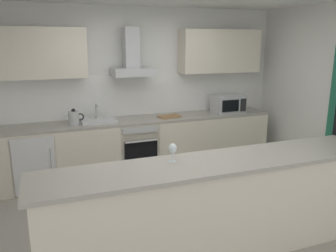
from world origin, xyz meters
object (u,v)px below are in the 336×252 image
at_px(refrigerator, 35,160).
at_px(chopping_board, 169,116).
at_px(oven, 136,147).
at_px(microwave, 228,104).
at_px(wine_glass, 173,149).
at_px(range_hood, 132,61).
at_px(sink, 98,120).
at_px(kettle, 74,118).

height_order(refrigerator, chopping_board, chopping_board).
distance_m(oven, microwave, 1.71).
relative_size(microwave, wine_glass, 2.81).
bearing_deg(range_hood, chopping_board, -15.57).
bearing_deg(refrigerator, microwave, -0.47).
bearing_deg(chopping_board, oven, 177.53).
xyz_separation_m(oven, sink, (-0.57, 0.01, 0.47)).
height_order(refrigerator, microwave, microwave).
xyz_separation_m(kettle, range_hood, (0.92, 0.16, 0.78)).
xyz_separation_m(refrigerator, wine_glass, (1.27, -2.17, 0.68)).
relative_size(refrigerator, range_hood, 1.18).
bearing_deg(range_hood, microwave, -5.61).
distance_m(oven, kettle, 1.07).
relative_size(microwave, kettle, 1.73).
xyz_separation_m(oven, wine_glass, (-0.22, -2.17, 0.64)).
bearing_deg(range_hood, sink, -168.27).
distance_m(refrigerator, sink, 1.05).
relative_size(refrigerator, sink, 1.70).
bearing_deg(wine_glass, sink, 99.04).
bearing_deg(microwave, range_hood, 174.39).
relative_size(kettle, range_hood, 0.40).
distance_m(sink, kettle, 0.36).
bearing_deg(chopping_board, sink, 178.23).
distance_m(range_hood, wine_glass, 2.41).
relative_size(sink, kettle, 1.73).
relative_size(oven, refrigerator, 0.94).
bearing_deg(oven, sink, 178.90).
height_order(oven, microwave, microwave).
xyz_separation_m(microwave, sink, (-2.17, 0.04, -0.12)).
distance_m(refrigerator, range_hood, 2.03).
height_order(refrigerator, range_hood, range_hood).
bearing_deg(microwave, refrigerator, 179.53).
bearing_deg(wine_glass, refrigerator, 120.38).
distance_m(kettle, range_hood, 1.22).
xyz_separation_m(refrigerator, microwave, (3.10, -0.03, 0.62)).
xyz_separation_m(microwave, chopping_board, (-1.05, 0.00, -0.14)).
xyz_separation_m(oven, microwave, (1.60, -0.03, 0.59)).
bearing_deg(kettle, range_hood, 10.07).
bearing_deg(sink, refrigerator, -179.15).
bearing_deg(sink, oven, -1.10).
bearing_deg(range_hood, wine_glass, -95.54).
relative_size(kettle, wine_glass, 1.62).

